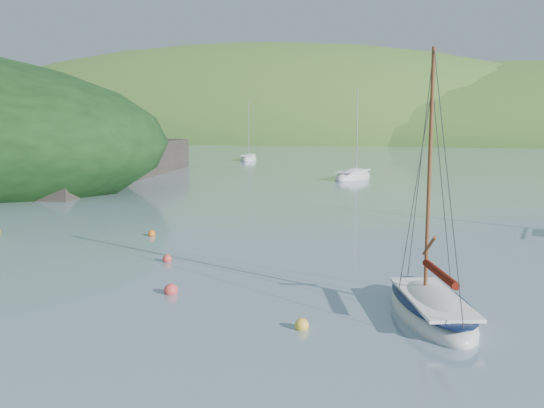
% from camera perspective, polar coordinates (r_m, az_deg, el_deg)
% --- Properties ---
extents(ground, '(700.00, 700.00, 0.00)m').
position_cam_1_polar(ground, '(20.65, -1.49, -8.97)').
color(ground, slate).
rests_on(ground, ground).
extents(shoreline_hills, '(690.00, 135.00, 56.00)m').
position_cam_1_polar(shoreline_hills, '(191.87, 12.68, 6.03)').
color(shoreline_hills, '#356827').
rests_on(shoreline_hills, ground).
extents(daysailer_white, '(3.93, 6.09, 8.79)m').
position_cam_1_polar(daysailer_white, '(19.57, 14.76, -9.57)').
color(daysailer_white, silver).
rests_on(daysailer_white, ground).
extents(distant_sloop_a, '(3.93, 7.31, 9.90)m').
position_cam_1_polar(distant_sloop_a, '(61.89, 7.64, 2.52)').
color(distant_sloop_a, silver).
rests_on(distant_sloop_a, ground).
extents(distant_sloop_c, '(3.70, 6.80, 9.21)m').
position_cam_1_polar(distant_sloop_c, '(89.16, -2.24, 4.25)').
color(distant_sloop_c, silver).
rests_on(distant_sloop_c, ground).
extents(mooring_buoys, '(20.63, 11.82, 0.48)m').
position_cam_1_polar(mooring_buoys, '(23.86, 1.34, -6.33)').
color(mooring_buoys, yellow).
rests_on(mooring_buoys, ground).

